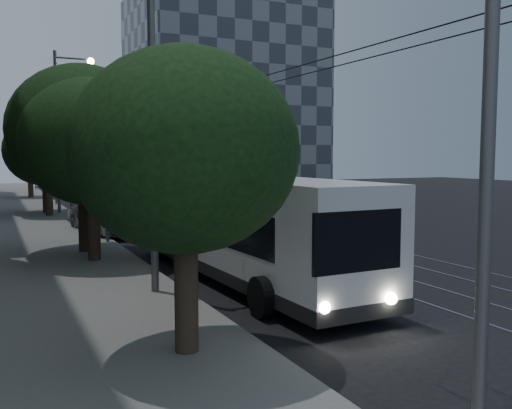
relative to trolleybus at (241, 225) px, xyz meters
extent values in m
plane|color=black|center=(2.90, -1.52, -1.67)|extent=(120.00, 120.00, 0.00)
cube|color=slate|center=(-4.60, 18.48, -1.60)|extent=(5.00, 90.00, 0.15)
cube|color=gray|center=(3.18, 18.48, -1.67)|extent=(0.08, 90.00, 0.02)
cube|color=gray|center=(4.62, 18.48, -1.67)|extent=(0.08, 90.00, 0.02)
cube|color=gray|center=(6.18, 18.48, -1.67)|extent=(0.08, 90.00, 0.02)
cube|color=gray|center=(7.62, 18.48, -1.67)|extent=(0.08, 90.00, 0.02)
cylinder|color=black|center=(-0.95, 18.48, 3.93)|extent=(0.02, 90.00, 0.02)
cylinder|color=black|center=(-0.25, 18.48, 3.93)|extent=(0.02, 90.00, 0.02)
cylinder|color=#5C5C5F|center=(-2.40, -11.52, 1.33)|extent=(0.14, 0.14, 6.00)
cylinder|color=#5C5C5F|center=(-2.40, 8.48, 1.33)|extent=(0.14, 0.14, 6.00)
cylinder|color=#5C5C5F|center=(-2.40, 28.48, 1.33)|extent=(0.14, 0.14, 6.00)
cylinder|color=#5C5C5F|center=(-2.40, 48.48, 1.33)|extent=(0.14, 0.14, 6.00)
cube|color=#3D434D|center=(20.90, 53.48, 10.33)|extent=(22.00, 18.00, 24.00)
cube|color=silver|center=(0.00, -0.16, 0.07)|extent=(2.98, 11.87, 2.80)
cube|color=black|center=(0.00, -0.16, -1.18)|extent=(3.02, 11.91, 0.34)
cube|color=black|center=(0.00, 0.33, 0.19)|extent=(2.94, 9.42, 1.03)
cube|color=black|center=(0.00, -6.02, 0.34)|extent=(2.20, 0.17, 1.28)
cube|color=black|center=(0.00, 5.70, 0.29)|extent=(2.00, 0.16, 0.98)
cube|color=#29F639|center=(0.00, -6.02, 1.22)|extent=(1.57, 0.12, 0.31)
cube|color=#969799|center=(0.00, 2.78, 1.71)|extent=(2.19, 2.24, 0.49)
sphere|color=white|center=(-0.83, -6.07, -0.94)|extent=(0.26, 0.26, 0.26)
sphere|color=white|center=(0.83, -6.07, -0.94)|extent=(0.26, 0.26, 0.26)
cylinder|color=#5C5C5F|center=(-0.29, 3.81, 2.74)|extent=(0.06, 4.44, 2.41)
cylinder|color=#5C5C5F|center=(0.29, 3.81, 2.74)|extent=(0.06, 4.44, 2.41)
cylinder|color=black|center=(-1.20, -3.93, -1.18)|extent=(0.29, 0.98, 0.98)
cylinder|color=black|center=(1.20, -3.93, -1.18)|extent=(0.29, 0.98, 0.98)
cylinder|color=black|center=(-1.20, 2.43, -1.18)|extent=(0.29, 0.98, 0.98)
cylinder|color=black|center=(1.20, 2.43, -1.18)|extent=(0.29, 0.98, 0.98)
cylinder|color=black|center=(-1.20, 4.31, -1.18)|extent=(0.29, 0.98, 0.98)
cylinder|color=black|center=(1.20, 4.31, -1.18)|extent=(0.29, 0.98, 0.98)
imported|color=#A6A7AD|center=(-1.40, 11.98, -0.80)|extent=(3.69, 6.60, 1.74)
imported|color=silver|center=(-0.10, 17.48, -1.00)|extent=(2.67, 4.26, 1.35)
imported|color=silver|center=(-1.40, 17.98, -0.93)|extent=(3.76, 5.56, 1.50)
imported|color=silver|center=(-1.04, 24.30, -1.04)|extent=(2.26, 4.06, 1.27)
imported|color=silver|center=(0.20, 28.90, -0.89)|extent=(2.57, 4.83, 1.57)
cylinder|color=#2F211A|center=(-3.60, -5.74, -0.52)|extent=(0.44, 0.44, 2.30)
ellipsoid|color=black|center=(-3.60, -5.74, 2.18)|extent=(4.15, 4.15, 3.74)
cylinder|color=#2F211A|center=(-3.60, 4.45, -0.47)|extent=(0.44, 0.44, 2.41)
ellipsoid|color=black|center=(-3.60, 4.45, 2.54)|extent=(4.83, 4.83, 4.35)
cylinder|color=#2F211A|center=(-3.62, 6.48, -0.34)|extent=(0.44, 0.44, 2.67)
ellipsoid|color=black|center=(-3.62, 6.48, 3.03)|extent=(5.40, 5.40, 4.86)
cylinder|color=#2F211A|center=(-3.60, 20.48, -0.28)|extent=(0.44, 0.44, 2.80)
ellipsoid|color=black|center=(-3.60, 20.48, 2.72)|extent=(4.27, 4.27, 3.85)
cylinder|color=#2F211A|center=(-3.60, 22.48, -0.57)|extent=(0.44, 0.44, 2.20)
ellipsoid|color=black|center=(-3.60, 22.48, 2.40)|extent=(4.99, 4.99, 4.49)
cylinder|color=#2F211A|center=(-3.60, 37.00, -0.51)|extent=(0.44, 0.44, 2.33)
ellipsoid|color=black|center=(-3.60, 37.00, 2.24)|extent=(4.24, 4.24, 3.81)
cylinder|color=#5C5C5F|center=(-2.90, -0.92, 3.70)|extent=(0.20, 0.20, 10.74)
cylinder|color=#5C5C5F|center=(-2.90, 21.71, 3.39)|extent=(0.20, 0.20, 10.13)
cylinder|color=#5C5C5F|center=(-1.79, 21.71, 8.05)|extent=(2.23, 0.12, 0.12)
sphere|color=#FFD58C|center=(-0.77, 21.71, 7.95)|extent=(0.44, 0.44, 0.44)
camera|label=1|loc=(-6.81, -15.61, 2.11)|focal=40.00mm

